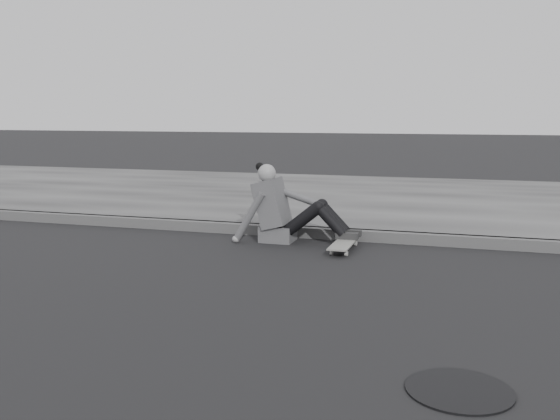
{
  "coord_description": "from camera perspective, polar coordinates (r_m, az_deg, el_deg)",
  "views": [
    {
      "loc": [
        1.29,
        -4.26,
        1.42
      ],
      "look_at": [
        -0.44,
        1.37,
        0.5
      ],
      "focal_mm": 40.0,
      "sensor_mm": 36.0,
      "label": 1
    }
  ],
  "objects": [
    {
      "name": "ground",
      "position": [
        4.67,
        0.18,
        -8.82
      ],
      "size": [
        80.0,
        80.0,
        0.0
      ],
      "primitive_type": "plane",
      "color": "black",
      "rests_on": "ground"
    },
    {
      "name": "curb",
      "position": [
        7.09,
        6.26,
        -2.24
      ],
      "size": [
        24.0,
        0.16,
        0.12
      ],
      "primitive_type": "cube",
      "color": "#454545",
      "rests_on": "ground"
    },
    {
      "name": "sidewalk",
      "position": [
        10.04,
        9.52,
        0.95
      ],
      "size": [
        24.0,
        6.0,
        0.12
      ],
      "primitive_type": "cube",
      "color": "#3D3D3D",
      "rests_on": "ground"
    },
    {
      "name": "manhole",
      "position": [
        3.47,
        16.07,
        -15.56
      ],
      "size": [
        0.55,
        0.55,
        0.01
      ],
      "primitive_type": "cylinder",
      "color": "black",
      "rests_on": "ground"
    },
    {
      "name": "skateboard",
      "position": [
        6.54,
        5.88,
        -3.07
      ],
      "size": [
        0.2,
        0.78,
        0.09
      ],
      "color": "#A2A29C",
      "rests_on": "ground"
    },
    {
      "name": "seated_woman",
      "position": [
        6.9,
        0.32,
        0.04
      ],
      "size": [
        1.38,
        0.46,
        0.88
      ],
      "color": "#48484B",
      "rests_on": "ground"
    }
  ]
}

